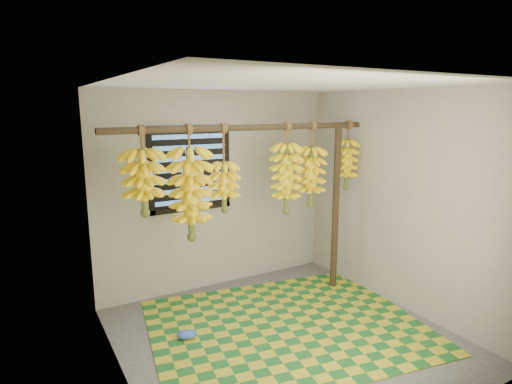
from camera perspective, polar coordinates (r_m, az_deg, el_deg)
floor at (r=4.43m, az=3.76°, el=-18.74°), size 3.00×3.00×0.01m
ceiling at (r=3.84m, az=4.23°, el=14.20°), size 3.00×3.00×0.01m
wall_back at (r=5.25m, az=-5.21°, el=0.15°), size 3.00×0.01×2.40m
wall_left at (r=3.39m, az=-17.77°, el=-6.52°), size 0.01×3.00×2.40m
wall_right at (r=4.95m, az=18.62°, el=-1.09°), size 0.01×3.00×2.40m
window at (r=5.04m, az=-8.76°, el=3.06°), size 1.00×0.04×1.00m
hanging_pole at (r=4.44m, az=-0.98°, el=8.59°), size 3.00×0.06×0.06m
support_post at (r=5.26m, az=10.57°, el=-2.20°), size 0.08×0.08×2.00m
woven_mat at (r=4.60m, az=4.10°, el=-17.38°), size 3.02×2.58×0.01m
plastic_bag at (r=4.40m, az=-9.24°, el=-18.26°), size 0.23×0.20×0.08m
banana_bunch_a at (r=4.07m, az=-14.75°, el=1.27°), size 0.38×0.38×0.83m
banana_bunch_b at (r=4.24m, az=-8.71°, el=-0.26°), size 0.41×0.41×1.14m
banana_bunch_c at (r=4.37m, az=-4.27°, el=0.71°), size 0.32×0.32×0.91m
banana_bunch_d at (r=4.75m, az=4.07°, el=1.84°), size 0.34×0.34×1.01m
banana_bunch_e at (r=4.94m, az=7.34°, el=2.05°), size 0.34×0.34×0.97m
banana_bunch_f at (r=5.27m, az=12.02°, el=3.67°), size 0.26×0.26×0.82m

